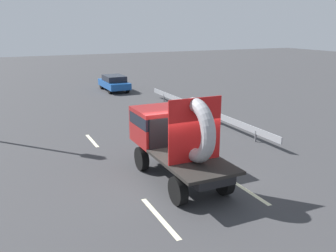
{
  "coord_description": "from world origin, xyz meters",
  "views": [
    {
      "loc": [
        -5.58,
        -10.76,
        5.46
      ],
      "look_at": [
        0.0,
        1.16,
        1.82
      ],
      "focal_mm": 39.21,
      "sensor_mm": 36.0,
      "label": 1
    }
  ],
  "objects": [
    {
      "name": "guardrail",
      "position": [
        5.41,
        8.07,
        0.53
      ],
      "size": [
        0.1,
        14.21,
        0.71
      ],
      "color": "gray",
      "rests_on": "ground_plane"
    },
    {
      "name": "ground_plane",
      "position": [
        0.0,
        0.0,
        0.0
      ],
      "size": [
        120.0,
        120.0,
        0.0
      ],
      "primitive_type": "plane",
      "color": "#38383A"
    },
    {
      "name": "flatbed_truck",
      "position": [
        0.0,
        0.79,
        1.59
      ],
      "size": [
        2.02,
        5.02,
        3.25
      ],
      "color": "black",
      "rests_on": "ground_plane"
    },
    {
      "name": "lane_dash_left_near",
      "position": [
        -1.72,
        -1.92,
        0.0
      ],
      "size": [
        0.16,
        2.6,
        0.01
      ],
      "primitive_type": "cube",
      "rotation": [
        0.0,
        0.0,
        1.57
      ],
      "color": "beige",
      "rests_on": "ground_plane"
    },
    {
      "name": "lane_dash_right_far",
      "position": [
        1.72,
        6.26,
        0.0
      ],
      "size": [
        0.16,
        2.48,
        0.01
      ],
      "primitive_type": "cube",
      "rotation": [
        0.0,
        0.0,
        1.57
      ],
      "color": "beige",
      "rests_on": "ground_plane"
    },
    {
      "name": "lane_dash_right_near",
      "position": [
        1.72,
        -1.4,
        0.0
      ],
      "size": [
        0.16,
        2.63,
        0.01
      ],
      "primitive_type": "cube",
      "rotation": [
        0.0,
        0.0,
        1.57
      ],
      "color": "beige",
      "rests_on": "ground_plane"
    },
    {
      "name": "distant_sedan",
      "position": [
        3.44,
        19.33,
        0.71
      ],
      "size": [
        1.73,
        4.04,
        1.32
      ],
      "color": "black",
      "rests_on": "ground_plane"
    },
    {
      "name": "lane_dash_left_far",
      "position": [
        -1.72,
        6.24,
        0.0
      ],
      "size": [
        0.16,
        2.17,
        0.01
      ],
      "primitive_type": "cube",
      "rotation": [
        0.0,
        0.0,
        1.57
      ],
      "color": "beige",
      "rests_on": "ground_plane"
    }
  ]
}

